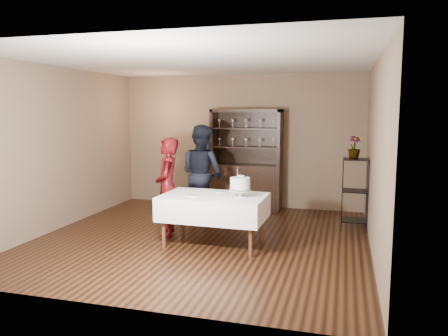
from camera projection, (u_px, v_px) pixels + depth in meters
The scene contains 14 objects.
floor at pixel (202, 238), 6.78m from camera, with size 5.00×5.00×0.00m, color black.
ceiling at pixel (201, 61), 6.43m from camera, with size 5.00×5.00×0.00m, color silver.
back_wall at pixel (240, 141), 9.00m from camera, with size 5.00×0.02×2.70m, color #745C4A.
wall_left at pixel (59, 148), 7.27m from camera, with size 0.02×5.00×2.70m, color #745C4A.
wall_right at pixel (375, 157), 5.94m from camera, with size 0.02×5.00×2.70m, color #745C4A.
china_hutch at pixel (246, 176), 8.80m from camera, with size 1.40×0.48×2.00m.
plant_etagere at pixel (355, 191), 7.24m from camera, with size 0.42×0.42×1.20m.
cake_table at pixel (214, 207), 6.37m from camera, with size 1.53×0.97×0.75m.
woman at pixel (167, 187), 6.89m from camera, with size 0.57×0.37×1.56m, color #38050E.
man at pixel (202, 174), 7.70m from camera, with size 0.84×0.66×1.73m, color black.
cake at pixel (240, 185), 6.19m from camera, with size 0.32×0.32×0.44m.
plate_near at pixel (193, 196), 6.28m from camera, with size 0.19×0.19×0.01m, color white.
plate_far at pixel (221, 192), 6.57m from camera, with size 0.18×0.18×0.01m, color white.
potted_plant at pixel (354, 147), 7.17m from camera, with size 0.21×0.21×0.37m, color #447035.
Camera 1 is at (2.09, -6.25, 1.98)m, focal length 35.00 mm.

